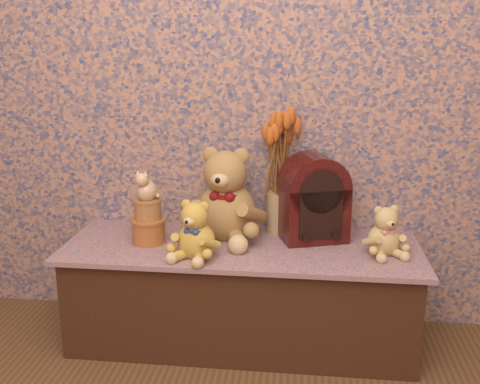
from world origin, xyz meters
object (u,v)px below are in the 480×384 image
object	(u,v)px
teddy_medium	(196,227)
biscuit_tin_lower	(149,231)
teddy_small	(384,228)
cat_figurine	(146,184)
cathedral_radio	(313,197)
teddy_large	(227,189)
ceramic_vase	(278,212)

from	to	relation	value
teddy_medium	biscuit_tin_lower	xyz separation A→B (m)	(-0.23, 0.13, -0.07)
teddy_small	biscuit_tin_lower	bearing A→B (deg)	160.49
teddy_medium	cat_figurine	size ratio (longest dim) A/B	1.84
teddy_small	cathedral_radio	world-z (taller)	cathedral_radio
cathedral_radio	cat_figurine	size ratio (longest dim) A/B	2.74
cathedral_radio	teddy_medium	bearing A→B (deg)	-169.06
cat_figurine	teddy_large	bearing A→B (deg)	34.41
teddy_small	cathedral_radio	xyz separation A→B (m)	(-0.28, 0.14, 0.08)
teddy_small	cathedral_radio	bearing A→B (deg)	134.60
teddy_small	cat_figurine	distance (m)	0.96
biscuit_tin_lower	cat_figurine	bearing A→B (deg)	0.00
ceramic_vase	biscuit_tin_lower	bearing A→B (deg)	-159.27
biscuit_tin_lower	ceramic_vase	bearing A→B (deg)	20.73
teddy_large	teddy_medium	size ratio (longest dim) A/B	1.71
ceramic_vase	cat_figurine	world-z (taller)	cat_figurine
teddy_medium	cat_figurine	xyz separation A→B (m)	(-0.23, 0.13, 0.13)
ceramic_vase	biscuit_tin_lower	xyz separation A→B (m)	(-0.53, -0.20, -0.04)
cathedral_radio	teddy_small	bearing A→B (deg)	-45.05
cathedral_radio	biscuit_tin_lower	bearing A→B (deg)	172.15
teddy_small	teddy_large	bearing A→B (deg)	150.22
teddy_small	ceramic_vase	distance (m)	0.47
teddy_medium	cat_figurine	distance (m)	0.29
ceramic_vase	cat_figurine	xyz separation A→B (m)	(-0.53, -0.20, 0.16)
teddy_small	ceramic_vase	world-z (taller)	teddy_small
cathedral_radio	ceramic_vase	bearing A→B (deg)	135.17
teddy_large	teddy_medium	world-z (taller)	teddy_large
teddy_large	ceramic_vase	distance (m)	0.26
teddy_medium	biscuit_tin_lower	distance (m)	0.27
cathedral_radio	biscuit_tin_lower	distance (m)	0.70
teddy_medium	ceramic_vase	world-z (taller)	teddy_medium
teddy_medium	teddy_small	xyz separation A→B (m)	(0.72, 0.11, -0.02)
biscuit_tin_lower	teddy_small	bearing A→B (deg)	-0.75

